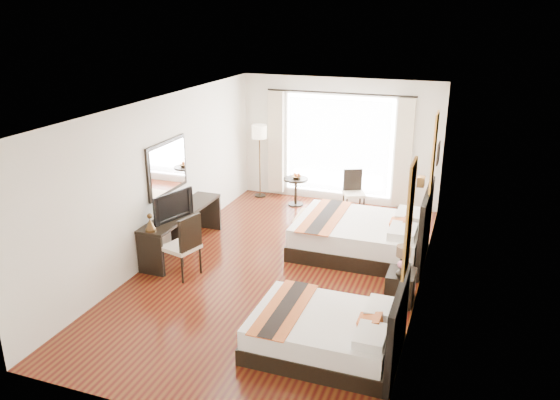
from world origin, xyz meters
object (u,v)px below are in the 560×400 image
(bed_far, at_px, (364,235))
(table_lamp, at_px, (404,253))
(side_table, at_px, (296,192))
(desk_chair, at_px, (183,257))
(bed_near, at_px, (330,332))
(console_desk, at_px, (183,230))
(nightstand, at_px, (400,287))
(television, at_px, (170,205))
(fruit_bowl, at_px, (297,177))
(vase, at_px, (401,271))
(window_chair, at_px, (353,200))
(floor_lamp, at_px, (259,136))

(bed_far, bearing_deg, table_lamp, -58.18)
(side_table, bearing_deg, table_lamp, -50.20)
(bed_far, height_order, desk_chair, bed_far)
(bed_near, distance_m, bed_far, 3.14)
(table_lamp, xyz_separation_m, console_desk, (-4.01, 0.40, -0.36))
(side_table, bearing_deg, console_desk, -111.76)
(bed_near, relative_size, bed_far, 0.82)
(bed_near, relative_size, desk_chair, 1.76)
(bed_far, relative_size, console_desk, 1.05)
(nightstand, relative_size, television, 0.58)
(bed_near, xyz_separation_m, fruit_bowl, (-2.13, 5.10, 0.38))
(vase, bearing_deg, window_chair, 112.44)
(television, relative_size, desk_chair, 0.80)
(table_lamp, height_order, floor_lamp, floor_lamp)
(desk_chair, bearing_deg, table_lamp, -156.49)
(television, bearing_deg, bed_near, -99.93)
(nightstand, height_order, window_chair, window_chair)
(bed_far, distance_m, console_desk, 3.30)
(side_table, distance_m, window_chair, 1.33)
(television, xyz_separation_m, window_chair, (2.50, 3.32, -0.72))
(television, height_order, desk_chair, television)
(bed_far, height_order, vase, bed_far)
(console_desk, height_order, fruit_bowl, console_desk)
(nightstand, height_order, fruit_bowl, fruit_bowl)
(table_lamp, xyz_separation_m, floor_lamp, (-3.80, 3.67, 0.71))
(side_table, bearing_deg, window_chair, -2.11)
(bed_near, xyz_separation_m, side_table, (-2.15, 5.12, 0.04))
(nightstand, relative_size, floor_lamp, 0.29)
(bed_near, bearing_deg, fruit_bowl, 112.64)
(bed_near, relative_size, floor_lamp, 1.12)
(desk_chair, bearing_deg, fruit_bowl, -84.91)
(vase, bearing_deg, floor_lamp, 133.79)
(console_desk, xyz_separation_m, fruit_bowl, (1.21, 2.97, 0.28))
(table_lamp, xyz_separation_m, side_table, (-2.82, 3.38, -0.42))
(desk_chair, height_order, window_chair, desk_chair)
(bed_far, distance_m, window_chair, 2.04)
(bed_far, xyz_separation_m, nightstand, (0.88, -1.55, -0.10))
(nightstand, distance_m, television, 4.07)
(table_lamp, relative_size, television, 0.40)
(floor_lamp, relative_size, window_chair, 1.82)
(console_desk, xyz_separation_m, desk_chair, (0.51, -0.91, -0.05))
(console_desk, relative_size, floor_lamp, 1.29)
(window_chair, bearing_deg, television, -61.45)
(vase, bearing_deg, bed_far, 117.30)
(table_lamp, bearing_deg, television, 179.83)
(vase, bearing_deg, console_desk, 170.03)
(nightstand, bearing_deg, desk_chair, -174.24)
(vase, bearing_deg, table_lamp, 92.02)
(television, bearing_deg, window_chair, -19.11)
(bed_near, xyz_separation_m, window_chair, (-0.82, 5.07, 0.01))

